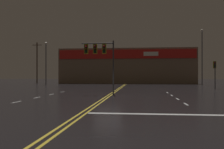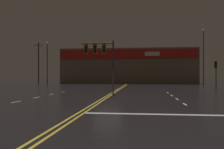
% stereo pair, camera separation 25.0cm
% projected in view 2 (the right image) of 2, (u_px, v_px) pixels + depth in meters
% --- Properties ---
extents(ground_plane, '(200.00, 200.00, 0.00)m').
position_uv_depth(ground_plane, '(107.00, 96.00, 22.63)').
color(ground_plane, black).
extents(road_markings, '(17.62, 60.00, 0.01)m').
position_uv_depth(road_markings, '(120.00, 99.00, 20.26)').
color(road_markings, gold).
rests_on(road_markings, ground).
extents(traffic_signal_median, '(3.25, 0.36, 5.34)m').
position_uv_depth(traffic_signal_median, '(99.00, 53.00, 24.69)').
color(traffic_signal_median, '#38383D').
rests_on(traffic_signal_median, ground).
extents(traffic_signal_corner_northeast, '(0.42, 0.36, 3.88)m').
position_uv_depth(traffic_signal_corner_northeast, '(216.00, 68.00, 34.41)').
color(traffic_signal_corner_northeast, '#38383D').
rests_on(traffic_signal_corner_northeast, ground).
extents(streetlight_far_right, '(0.56, 0.56, 8.58)m').
position_uv_depth(streetlight_far_right, '(47.00, 57.00, 50.16)').
color(streetlight_far_right, '#59595E').
rests_on(streetlight_far_right, ground).
extents(streetlight_far_median, '(0.56, 0.56, 10.94)m').
position_uv_depth(streetlight_far_median, '(203.00, 50.00, 48.64)').
color(streetlight_far_median, '#59595E').
rests_on(streetlight_far_median, ground).
extents(building_backdrop, '(31.03, 10.23, 8.01)m').
position_uv_depth(building_backdrop, '(129.00, 66.00, 60.25)').
color(building_backdrop, '#7A6651').
rests_on(building_backdrop, ground).
extents(utility_pole_row, '(45.87, 0.26, 12.52)m').
position_uv_depth(utility_pole_row, '(145.00, 58.00, 55.27)').
color(utility_pole_row, '#4C3828').
rests_on(utility_pole_row, ground).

